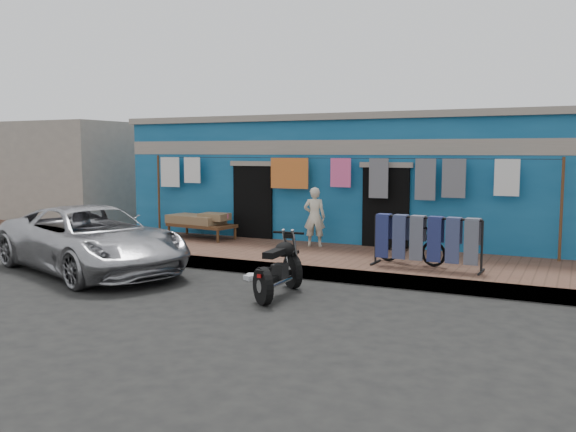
{
  "coord_description": "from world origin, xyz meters",
  "views": [
    {
      "loc": [
        5.38,
        -9.05,
        2.46
      ],
      "look_at": [
        0.0,
        2.0,
        1.15
      ],
      "focal_mm": 38.0,
      "sensor_mm": 36.0,
      "label": 1
    }
  ],
  "objects_px": {
    "seated_person": "(314,217)",
    "charpoy": "(202,226)",
    "motorcycle": "(279,266)",
    "jeans_rack": "(427,241)",
    "bicycle": "(411,240)",
    "car": "(91,238)"
  },
  "relations": [
    {
      "from": "jeans_rack",
      "to": "charpoy",
      "type": "bearing_deg",
      "value": 166.36
    },
    {
      "from": "charpoy",
      "to": "motorcycle",
      "type": "bearing_deg",
      "value": -42.6
    },
    {
      "from": "bicycle",
      "to": "motorcycle",
      "type": "relative_size",
      "value": 0.88
    },
    {
      "from": "motorcycle",
      "to": "seated_person",
      "type": "bearing_deg",
      "value": 100.53
    },
    {
      "from": "bicycle",
      "to": "jeans_rack",
      "type": "height_order",
      "value": "jeans_rack"
    },
    {
      "from": "seated_person",
      "to": "jeans_rack",
      "type": "xyz_separation_m",
      "value": [
        2.96,
        -1.5,
        -0.18
      ]
    },
    {
      "from": "bicycle",
      "to": "motorcycle",
      "type": "bearing_deg",
      "value": 159.65
    },
    {
      "from": "jeans_rack",
      "to": "car",
      "type": "bearing_deg",
      "value": -161.61
    },
    {
      "from": "car",
      "to": "charpoy",
      "type": "distance_m",
      "value": 3.6
    },
    {
      "from": "seated_person",
      "to": "jeans_rack",
      "type": "height_order",
      "value": "seated_person"
    },
    {
      "from": "seated_person",
      "to": "bicycle",
      "type": "bearing_deg",
      "value": 139.09
    },
    {
      "from": "charpoy",
      "to": "jeans_rack",
      "type": "relative_size",
      "value": 0.91
    },
    {
      "from": "seated_person",
      "to": "charpoy",
      "type": "bearing_deg",
      "value": -15.96
    },
    {
      "from": "car",
      "to": "bicycle",
      "type": "height_order",
      "value": "car"
    },
    {
      "from": "charpoy",
      "to": "seated_person",
      "type": "bearing_deg",
      "value": 0.33
    },
    {
      "from": "car",
      "to": "motorcycle",
      "type": "relative_size",
      "value": 2.97
    },
    {
      "from": "seated_person",
      "to": "charpoy",
      "type": "relative_size",
      "value": 0.7
    },
    {
      "from": "car",
      "to": "motorcycle",
      "type": "xyz_separation_m",
      "value": [
        4.38,
        -0.19,
        -0.17
      ]
    },
    {
      "from": "seated_person",
      "to": "motorcycle",
      "type": "height_order",
      "value": "seated_person"
    },
    {
      "from": "car",
      "to": "jeans_rack",
      "type": "height_order",
      "value": "car"
    },
    {
      "from": "seated_person",
      "to": "jeans_rack",
      "type": "distance_m",
      "value": 3.33
    },
    {
      "from": "seated_person",
      "to": "bicycle",
      "type": "height_order",
      "value": "seated_person"
    }
  ]
}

